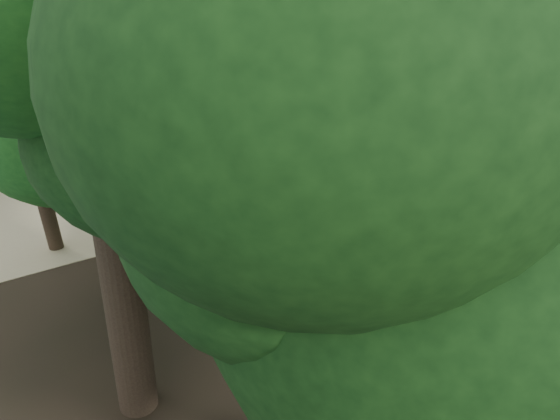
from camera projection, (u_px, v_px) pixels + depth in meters
ground at (350, 307)px, 11.11m from camera, size 120.00×120.00×0.00m
sand_beach at (103, 129)px, 23.20m from camera, size 40.00×22.00×0.02m
boardwalk at (320, 283)px, 11.84m from camera, size 2.00×12.00×0.12m
backpack_left_c at (469, 400)px, 7.99m from camera, size 0.50×0.40×0.83m
backpack_right_c at (515, 363)px, 8.89m from camera, size 0.44×0.37×0.63m
backpack_right_d at (480, 345)px, 9.40m from camera, size 0.41×0.36×0.52m
duffel_right_khaki at (459, 337)px, 9.72m from camera, size 0.41×0.58×0.38m
duffel_right_black at (429, 317)px, 10.26m from camera, size 0.43×0.66×0.40m
suitcase_on_boardwalk at (416, 368)px, 8.76m from camera, size 0.45×0.27×0.68m
lone_suitcase_on_sand at (193, 171)px, 17.38m from camera, size 0.48×0.29×0.74m
hat_brown at (498, 410)px, 7.40m from camera, size 0.37×0.37×0.11m
hat_white at (471, 377)px, 7.76m from camera, size 0.32×0.32×0.11m
kayak at (74, 172)px, 17.80m from camera, size 2.15×3.57×0.36m
sun_lounger at (252, 143)px, 20.41m from camera, size 0.59×1.76×0.56m
tree_right_c at (434, 60)px, 12.85m from camera, size 5.00×5.00×8.65m
tree_right_d at (405, 28)px, 15.11m from camera, size 5.22×5.22×9.57m
tree_right_e at (313, 45)px, 17.27m from camera, size 4.52×4.52×8.13m
tree_right_f at (329, 15)px, 19.92m from camera, size 5.29×5.29×9.44m
tree_left_a at (336, 293)px, 4.73m from camera, size 4.51×4.51×7.52m
tree_left_b at (103, 145)px, 6.90m from camera, size 4.76×4.76×8.56m
tree_left_c at (117, 127)px, 10.28m from camera, size 4.10×4.10×7.13m
tree_back_a at (53, 20)px, 19.59m from camera, size 5.27×5.27×9.12m
palm_right_a at (314, 73)px, 15.96m from camera, size 4.08×4.08×6.96m
palm_right_b at (270, 29)px, 20.39m from camera, size 4.34×4.34×8.39m
palm_right_c at (190, 44)px, 20.09m from camera, size 4.67×4.67×7.43m
palm_left_a at (14, 94)px, 11.66m from camera, size 4.84×4.84×7.69m
rock_left_b at (299, 398)px, 8.63m from camera, size 0.40×0.36×0.22m
rock_left_c at (263, 330)px, 10.21m from camera, size 0.46×0.42×0.25m
rock_left_d at (181, 270)px, 12.30m from camera, size 0.28×0.25×0.15m
rock_right_b at (481, 297)px, 11.17m from camera, size 0.53×0.48×0.29m
rock_right_c at (355, 251)px, 13.12m from camera, size 0.31×0.28×0.17m
shrub_left_b at (242, 310)px, 10.34m from camera, size 0.86×0.86×0.77m
shrub_left_c at (133, 234)px, 12.83m from camera, size 1.29×1.29×1.16m
shrub_right_a at (513, 312)px, 10.22m from camera, size 0.96×0.96×0.86m
shrub_right_b at (380, 220)px, 13.72m from camera, size 1.13×1.13×1.02m
shrub_right_c at (276, 189)px, 16.04m from camera, size 0.78×0.78×0.70m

